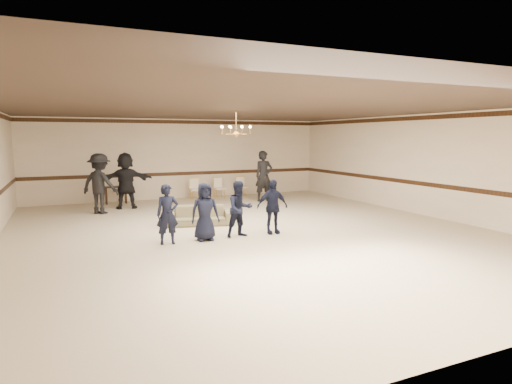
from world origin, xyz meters
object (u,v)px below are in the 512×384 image
(adult_left, at_px, (100,184))
(settee, at_px, (200,215))
(chandelier, at_px, (236,122))
(boy_b, at_px, (205,212))
(banquet_chair_right, at_px, (242,187))
(adult_mid, at_px, (126,181))
(boy_a, at_px, (167,214))
(boy_d, at_px, (272,207))
(adult_right, at_px, (264,176))
(banquet_chair_left, at_px, (195,189))
(boy_c, at_px, (240,209))
(console_table, at_px, (116,195))
(banquet_chair_mid, at_px, (219,188))

(adult_left, bearing_deg, settee, 167.63)
(chandelier, xyz_separation_m, boy_b, (-1.37, -1.42, -2.18))
(adult_left, distance_m, banquet_chair_right, 5.99)
(banquet_chair_right, bearing_deg, adult_mid, -167.09)
(adult_mid, bearing_deg, adult_left, 44.30)
(chandelier, bearing_deg, boy_a, -148.07)
(boy_d, bearing_deg, adult_right, 72.91)
(boy_a, xyz_separation_m, adult_left, (-1.10, 4.90, 0.28))
(boy_b, relative_size, adult_right, 0.71)
(adult_mid, distance_m, banquet_chair_left, 3.05)
(adult_right, bearing_deg, boy_a, -132.69)
(boy_c, distance_m, adult_right, 6.06)
(boy_c, height_order, settee, boy_c)
(boy_d, bearing_deg, banquet_chair_left, 96.79)
(adult_right, distance_m, console_table, 5.61)
(boy_c, height_order, console_table, boy_c)
(adult_right, bearing_deg, chandelier, -124.19)
(adult_left, bearing_deg, adult_mid, -102.84)
(settee, height_order, banquet_chair_mid, banquet_chair_mid)
(boy_d, relative_size, adult_left, 0.71)
(banquet_chair_mid, relative_size, console_table, 1.06)
(adult_right, bearing_deg, adult_left, -176.49)
(adult_mid, distance_m, adult_right, 5.12)
(chandelier, xyz_separation_m, adult_right, (2.63, 3.78, -1.90))
(chandelier, xyz_separation_m, adult_left, (-3.37, 3.48, -1.90))
(adult_mid, bearing_deg, adult_right, -178.06)
(adult_left, xyz_separation_m, banquet_chair_mid, (4.69, 1.79, -0.56))
(banquet_chair_mid, height_order, banquet_chair_right, same)
(chandelier, distance_m, settee, 2.80)
(settee, distance_m, banquet_chair_right, 5.85)
(boy_c, distance_m, boy_d, 0.90)
(adult_left, height_order, adult_right, same)
(banquet_chair_left, relative_size, banquet_chair_right, 1.00)
(settee, height_order, adult_right, adult_right)
(boy_b, bearing_deg, settee, 80.60)
(chandelier, bearing_deg, boy_d, -73.24)
(boy_c, bearing_deg, banquet_chair_mid, 70.84)
(boy_c, bearing_deg, banquet_chair_right, 63.18)
(boy_d, relative_size, settee, 0.76)
(banquet_chair_left, bearing_deg, chandelier, -91.48)
(boy_b, bearing_deg, banquet_chair_left, 79.37)
(adult_right, relative_size, banquet_chair_mid, 2.37)
(adult_right, height_order, banquet_chair_right, adult_right)
(boy_d, xyz_separation_m, banquet_chair_left, (-0.11, 6.69, -0.29))
(settee, relative_size, adult_mid, 0.94)
(boy_c, xyz_separation_m, adult_right, (3.10, 5.20, 0.28))
(boy_b, height_order, settee, boy_b)
(adult_right, bearing_deg, boy_b, -126.97)
(banquet_chair_right, bearing_deg, adult_right, -78.27)
(boy_b, distance_m, console_table, 7.02)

